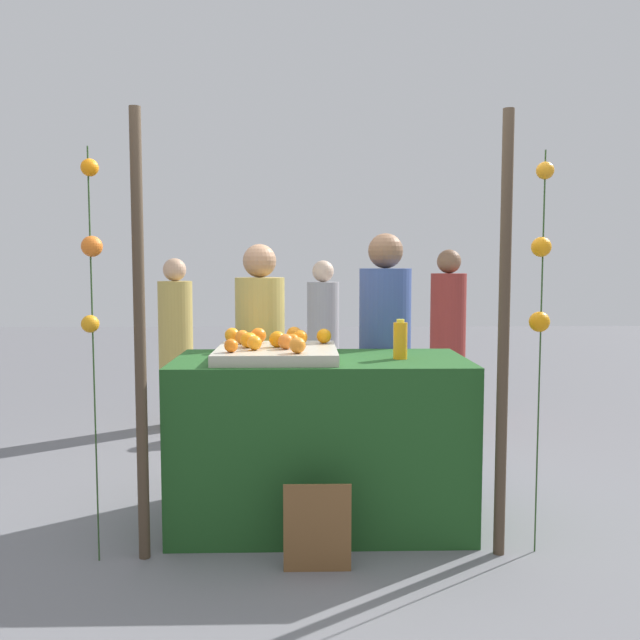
# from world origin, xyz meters

# --- Properties ---
(ground_plane) EXTENTS (24.00, 24.00, 0.00)m
(ground_plane) POSITION_xyz_m (0.00, 0.00, 0.00)
(ground_plane) COLOR slate
(stall_counter) EXTENTS (1.62, 0.79, 0.94)m
(stall_counter) POSITION_xyz_m (0.00, 0.00, 0.47)
(stall_counter) COLOR #1E4C1E
(stall_counter) RESTS_ON ground_plane
(orange_tray) EXTENTS (0.66, 0.67, 0.06)m
(orange_tray) POSITION_xyz_m (-0.24, -0.01, 0.97)
(orange_tray) COLOR #B2AD99
(orange_tray) RESTS_ON stall_counter
(orange_0) EXTENTS (0.08, 0.08, 0.08)m
(orange_0) POSITION_xyz_m (-0.19, -0.08, 1.04)
(orange_0) COLOR orange
(orange_0) RESTS_ON orange_tray
(orange_1) EXTENTS (0.09, 0.09, 0.09)m
(orange_1) POSITION_xyz_m (-0.13, -0.25, 1.04)
(orange_1) COLOR orange
(orange_1) RESTS_ON orange_tray
(orange_2) EXTENTS (0.08, 0.08, 0.08)m
(orange_2) POSITION_xyz_m (-0.40, 0.07, 1.04)
(orange_2) COLOR orange
(orange_2) RESTS_ON orange_tray
(orange_3) EXTENTS (0.08, 0.08, 0.08)m
(orange_3) POSITION_xyz_m (-0.45, 0.16, 1.04)
(orange_3) COLOR orange
(orange_3) RESTS_ON orange_tray
(orange_4) EXTENTS (0.09, 0.09, 0.09)m
(orange_4) POSITION_xyz_m (-0.40, -0.02, 1.04)
(orange_4) COLOR orange
(orange_4) RESTS_ON orange_tray
(orange_5) EXTENTS (0.09, 0.09, 0.09)m
(orange_5) POSITION_xyz_m (-0.24, 0.01, 1.05)
(orange_5) COLOR orange
(orange_5) RESTS_ON orange_tray
(orange_6) EXTENTS (0.09, 0.09, 0.09)m
(orange_6) POSITION_xyz_m (-0.12, 0.12, 1.04)
(orange_6) COLOR orange
(orange_6) RESTS_ON orange_tray
(orange_7) EXTENTS (0.07, 0.07, 0.07)m
(orange_7) POSITION_xyz_m (-0.47, -0.21, 1.04)
(orange_7) COLOR orange
(orange_7) RESTS_ON orange_tray
(orange_8) EXTENTS (0.08, 0.08, 0.08)m
(orange_8) POSITION_xyz_m (-0.36, -0.12, 1.04)
(orange_8) COLOR orange
(orange_8) RESTS_ON orange_tray
(orange_9) EXTENTS (0.09, 0.09, 0.09)m
(orange_9) POSITION_xyz_m (-0.52, 0.24, 1.04)
(orange_9) COLOR orange
(orange_9) RESTS_ON orange_tray
(orange_10) EXTENTS (0.09, 0.09, 0.09)m
(orange_10) POSITION_xyz_m (-0.36, 0.20, 1.05)
(orange_10) COLOR orange
(orange_10) RESTS_ON orange_tray
(orange_11) EXTENTS (0.07, 0.07, 0.07)m
(orange_11) POSITION_xyz_m (-0.16, 0.03, 1.04)
(orange_11) COLOR orange
(orange_11) RESTS_ON orange_tray
(orange_12) EXTENTS (0.09, 0.09, 0.09)m
(orange_12) POSITION_xyz_m (0.02, 0.18, 1.04)
(orange_12) COLOR orange
(orange_12) RESTS_ON orange_tray
(orange_13) EXTENTS (0.09, 0.09, 0.09)m
(orange_13) POSITION_xyz_m (-0.15, 0.26, 1.05)
(orange_13) COLOR orange
(orange_13) RESTS_ON orange_tray
(juice_bottle) EXTENTS (0.08, 0.08, 0.22)m
(juice_bottle) POSITION_xyz_m (0.44, -0.05, 1.04)
(juice_bottle) COLOR orange
(juice_bottle) RESTS_ON stall_counter
(chalkboard_sign) EXTENTS (0.32, 0.03, 0.44)m
(chalkboard_sign) POSITION_xyz_m (-0.03, -0.60, 0.21)
(chalkboard_sign) COLOR brown
(chalkboard_sign) RESTS_ON ground_plane
(vendor_left) EXTENTS (0.32, 0.32, 1.59)m
(vendor_left) POSITION_xyz_m (-0.38, 0.61, 0.74)
(vendor_left) COLOR tan
(vendor_left) RESTS_ON ground_plane
(vendor_right) EXTENTS (0.33, 0.33, 1.66)m
(vendor_right) POSITION_xyz_m (0.43, 0.57, 0.77)
(vendor_right) COLOR #384C8C
(vendor_right) RESTS_ON ground_plane
(crowd_person_0) EXTENTS (0.30, 0.30, 1.52)m
(crowd_person_0) POSITION_xyz_m (-1.24, 2.27, 0.71)
(crowd_person_0) COLOR tan
(crowd_person_0) RESTS_ON ground_plane
(crowd_person_1) EXTENTS (0.30, 0.30, 1.50)m
(crowd_person_1) POSITION_xyz_m (0.09, 2.55, 0.70)
(crowd_person_1) COLOR #99999E
(crowd_person_1) RESTS_ON ground_plane
(crowd_person_2) EXTENTS (0.32, 0.32, 1.60)m
(crowd_person_2) POSITION_xyz_m (1.22, 2.29, 0.74)
(crowd_person_2) COLOR maroon
(crowd_person_2) RESTS_ON ground_plane
(canopy_post_left) EXTENTS (0.06, 0.06, 2.21)m
(canopy_post_left) POSITION_xyz_m (-0.89, -0.44, 1.10)
(canopy_post_left) COLOR #473828
(canopy_post_left) RESTS_ON ground_plane
(canopy_post_right) EXTENTS (0.06, 0.06, 2.21)m
(canopy_post_right) POSITION_xyz_m (0.89, -0.44, 1.10)
(canopy_post_right) COLOR #473828
(canopy_post_right) RESTS_ON ground_plane
(garland_strand_left) EXTENTS (0.11, 0.10, 2.01)m
(garland_strand_left) POSITION_xyz_m (-1.10, -0.47, 1.51)
(garland_strand_left) COLOR #2D4C23
(garland_strand_left) RESTS_ON ground_plane
(garland_strand_right) EXTENTS (0.10, 0.11, 2.01)m
(garland_strand_right) POSITION_xyz_m (1.08, -0.42, 1.46)
(garland_strand_right) COLOR #2D4C23
(garland_strand_right) RESTS_ON ground_plane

